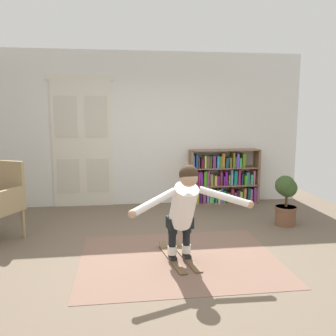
{
  "coord_description": "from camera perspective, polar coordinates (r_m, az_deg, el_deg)",
  "views": [
    {
      "loc": [
        -0.54,
        -4.31,
        1.77
      ],
      "look_at": [
        0.07,
        0.28,
        1.05
      ],
      "focal_mm": 38.41,
      "sensor_mm": 36.0,
      "label": 1
    }
  ],
  "objects": [
    {
      "name": "rug",
      "position": [
        4.51,
        1.79,
        -14.22
      ],
      "size": [
        2.39,
        1.87,
        0.01
      ],
      "primitive_type": "cube",
      "color": "brown",
      "rests_on": "ground"
    },
    {
      "name": "person_skier",
      "position": [
        4.13,
        2.58,
        -5.94
      ],
      "size": [
        1.41,
        0.76,
        1.13
      ],
      "color": "white",
      "rests_on": "skis_pair"
    },
    {
      "name": "ground_plane",
      "position": [
        4.69,
        -0.42,
        -13.32
      ],
      "size": [
        7.2,
        7.2,
        0.0
      ],
      "primitive_type": "plane",
      "color": "brown"
    },
    {
      "name": "skis_pair",
      "position": [
        4.53,
        1.66,
        -13.85
      ],
      "size": [
        0.41,
        0.94,
        0.07
      ],
      "color": "brown",
      "rests_on": "rug"
    },
    {
      "name": "potted_plant",
      "position": [
        5.89,
        18.25,
        -4.37
      ],
      "size": [
        0.4,
        0.41,
        0.81
      ],
      "color": "brown",
      "rests_on": "ground"
    },
    {
      "name": "back_wall",
      "position": [
        6.94,
        -3.14,
        6.16
      ],
      "size": [
        6.0,
        0.1,
        2.9
      ],
      "primitive_type": "cube",
      "color": "silver",
      "rests_on": "ground"
    },
    {
      "name": "double_door",
      "position": [
        6.91,
        -13.47,
        4.1
      ],
      "size": [
        1.22,
        0.05,
        2.45
      ],
      "color": "beige",
      "rests_on": "ground"
    },
    {
      "name": "bookshelf",
      "position": [
        7.11,
        8.7,
        -1.74
      ],
      "size": [
        1.36,
        0.3,
        1.06
      ],
      "color": "brown",
      "rests_on": "ground"
    }
  ]
}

